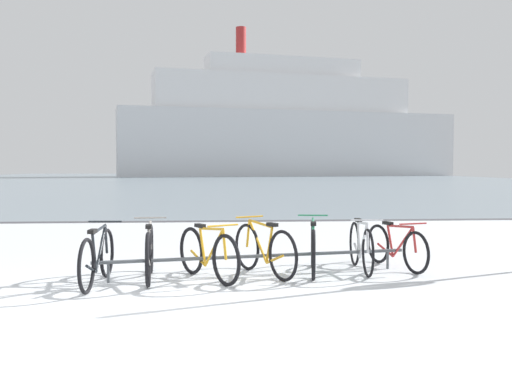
% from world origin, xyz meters
% --- Properties ---
extents(ground, '(80.00, 132.00, 0.08)m').
position_xyz_m(ground, '(0.00, 53.90, -0.04)').
color(ground, silver).
extents(bike_rack, '(4.53, 0.90, 0.31)m').
position_xyz_m(bike_rack, '(1.31, 1.94, 0.27)').
color(bike_rack, '#4C5156').
rests_on(bike_rack, ground).
extents(bicycle_0, '(0.46, 1.73, 0.81)m').
position_xyz_m(bicycle_0, '(-0.84, 1.44, 0.37)').
color(bicycle_0, black).
rests_on(bicycle_0, ground).
extents(bicycle_1, '(0.46, 1.68, 0.84)m').
position_xyz_m(bicycle_1, '(-0.20, 1.75, 0.38)').
color(bicycle_1, black).
rests_on(bicycle_1, ground).
extents(bicycle_2, '(0.88, 1.47, 0.80)m').
position_xyz_m(bicycle_2, '(0.61, 1.67, 0.36)').
color(bicycle_2, black).
rests_on(bicycle_2, ground).
extents(bicycle_3, '(0.79, 1.54, 0.83)m').
position_xyz_m(bicycle_3, '(1.41, 1.95, 0.37)').
color(bicycle_3, black).
rests_on(bicycle_3, ground).
extents(bicycle_4, '(0.46, 1.74, 0.83)m').
position_xyz_m(bicycle_4, '(2.14, 2.07, 0.37)').
color(bicycle_4, black).
rests_on(bicycle_4, ground).
extents(bicycle_5, '(0.46, 1.67, 0.82)m').
position_xyz_m(bicycle_5, '(2.88, 2.17, 0.37)').
color(bicycle_5, black).
rests_on(bicycle_5, ground).
extents(bicycle_6, '(0.59, 1.60, 0.74)m').
position_xyz_m(bicycle_6, '(3.48, 2.35, 0.34)').
color(bicycle_6, black).
rests_on(bicycle_6, ground).
extents(ferry_ship, '(56.32, 19.77, 23.77)m').
position_xyz_m(ferry_ship, '(12.49, 86.14, 7.97)').
color(ferry_ship, silver).
rests_on(ferry_ship, ground).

